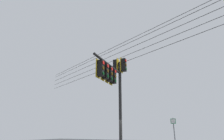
{
  "coord_description": "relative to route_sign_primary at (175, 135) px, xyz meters",
  "views": [
    {
      "loc": [
        -10.4,
        -4.85,
        1.82
      ],
      "look_at": [
        -0.45,
        0.06,
        5.43
      ],
      "focal_mm": 30.21,
      "sensor_mm": 36.0,
      "label": 1
    }
  ],
  "objects": [
    {
      "name": "signal_mast_assembly",
      "position": [
        -3.26,
        2.84,
        3.24
      ],
      "size": [
        3.94,
        0.97,
        6.68
      ],
      "color": "black",
      "rests_on": "ground"
    },
    {
      "name": "route_sign_primary",
      "position": [
        0.0,
        0.0,
        0.0
      ],
      "size": [
        0.1,
        0.33,
        2.67
      ],
      "color": "slate",
      "rests_on": "ground"
    },
    {
      "name": "overhead_wire_span",
      "position": [
        -1.92,
        3.66,
        5.49
      ],
      "size": [
        6.67,
        16.98,
        1.78
      ],
      "color": "black"
    }
  ]
}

